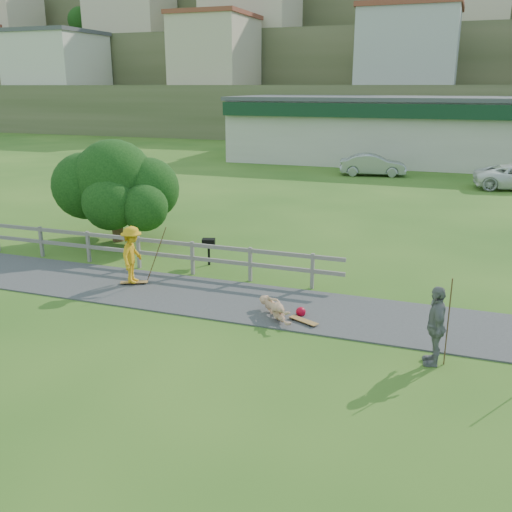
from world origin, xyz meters
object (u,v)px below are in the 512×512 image
(car_silver, at_px, (373,165))
(spectator_b, at_px, (436,326))
(skater_fallen, at_px, (275,308))
(bbq, at_px, (209,252))
(skater_rider, at_px, (133,258))
(tree, at_px, (116,200))

(car_silver, bearing_deg, spectator_b, -178.99)
(skater_fallen, bearing_deg, spectator_b, -58.19)
(car_silver, height_order, bbq, car_silver)
(skater_rider, xyz_separation_m, car_silver, (3.45, 25.10, -0.15))
(skater_fallen, relative_size, car_silver, 0.35)
(tree, bearing_deg, bbq, -19.46)
(spectator_b, bearing_deg, skater_fallen, -114.71)
(spectator_b, distance_m, bbq, 9.14)
(skater_fallen, distance_m, spectator_b, 4.30)
(skater_rider, height_order, bbq, skater_rider)
(skater_rider, distance_m, car_silver, 25.33)
(skater_fallen, distance_m, car_silver, 26.17)
(spectator_b, bearing_deg, skater_rider, -111.86)
(car_silver, bearing_deg, skater_fallen, 172.80)
(skater_rider, bearing_deg, spectator_b, -115.21)
(skater_fallen, height_order, bbq, bbq)
(spectator_b, relative_size, car_silver, 0.41)
(car_silver, relative_size, tree, 0.90)
(bbq, bearing_deg, skater_rider, -132.62)
(tree, height_order, bbq, tree)
(skater_fallen, height_order, spectator_b, spectator_b)
(bbq, bearing_deg, spectator_b, -49.37)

